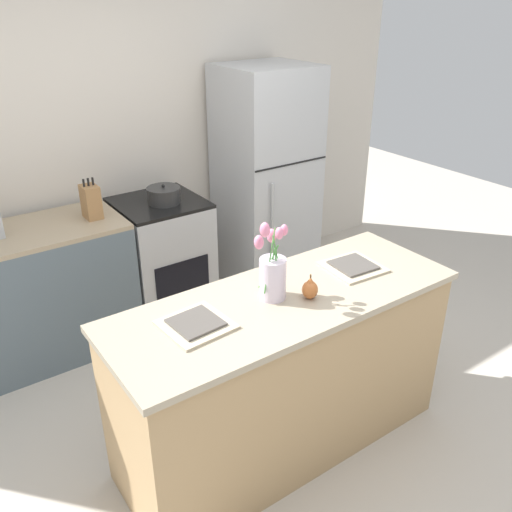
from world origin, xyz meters
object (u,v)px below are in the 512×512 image
object	(u,v)px
stove_range	(163,259)
knife_block	(91,202)
flower_vase	(272,272)
plate_setting_left	(196,324)
refrigerator	(266,180)
plate_setting_right	(353,266)
pear_figurine	(310,289)
cooking_pot	(164,195)

from	to	relation	value
stove_range	knife_block	size ratio (longest dim) A/B	3.39
flower_vase	plate_setting_left	xyz separation A→B (m)	(-0.42, -0.00, -0.13)
stove_range	refrigerator	world-z (taller)	refrigerator
plate_setting_left	plate_setting_right	bearing A→B (deg)	0.00
pear_figurine	stove_range	bearing A→B (deg)	89.61
stove_range	plate_setting_right	distance (m)	1.69
plate_setting_left	knife_block	distance (m)	1.55
stove_range	plate_setting_right	bearing A→B (deg)	-76.35
pear_figurine	plate_setting_left	world-z (taller)	pear_figurine
refrigerator	stove_range	bearing A→B (deg)	-179.96
stove_range	flower_vase	bearing A→B (deg)	-95.74
plate_setting_right	knife_block	bearing A→B (deg)	119.41
plate_setting_right	knife_block	xyz separation A→B (m)	(-0.87, 1.54, 0.08)
plate_setting_left	refrigerator	bearing A→B (deg)	45.70
cooking_pot	knife_block	xyz separation A→B (m)	(-0.51, 0.03, 0.05)
refrigerator	cooking_pot	bearing A→B (deg)	-176.70
knife_block	pear_figurine	bearing A→B (deg)	-73.86
refrigerator	cooking_pot	world-z (taller)	refrigerator
knife_block	stove_range	bearing A→B (deg)	3.20
refrigerator	cooking_pot	xyz separation A→B (m)	(-0.93, -0.05, 0.08)
pear_figurine	plate_setting_right	distance (m)	0.41
refrigerator	flower_vase	world-z (taller)	refrigerator
plate_setting_right	cooking_pot	world-z (taller)	cooking_pot
pear_figurine	plate_setting_left	distance (m)	0.58
plate_setting_left	knife_block	world-z (taller)	knife_block
pear_figurine	plate_setting_left	size ratio (longest dim) A/B	0.43
flower_vase	knife_block	distance (m)	1.57
flower_vase	plate_setting_right	xyz separation A→B (m)	(0.54, -0.00, -0.13)
pear_figurine	plate_setting_right	world-z (taller)	pear_figurine
knife_block	flower_vase	bearing A→B (deg)	-77.85
stove_range	pear_figurine	distance (m)	1.75
pear_figurine	flower_vase	bearing A→B (deg)	143.11
refrigerator	flower_vase	xyz separation A→B (m)	(-1.11, -1.56, 0.18)
plate_setting_left	plate_setting_right	size ratio (longest dim) A/B	1.00
refrigerator	plate_setting_left	distance (m)	2.19
pear_figurine	plate_setting_right	bearing A→B (deg)	15.01
refrigerator	plate_setting_right	distance (m)	1.67
refrigerator	pear_figurine	xyz separation A→B (m)	(-0.96, -1.67, 0.10)
cooking_pot	pear_figurine	bearing A→B (deg)	-91.14
stove_range	flower_vase	size ratio (longest dim) A/B	2.19
plate_setting_left	knife_block	bearing A→B (deg)	86.56
stove_range	knife_block	distance (m)	0.75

